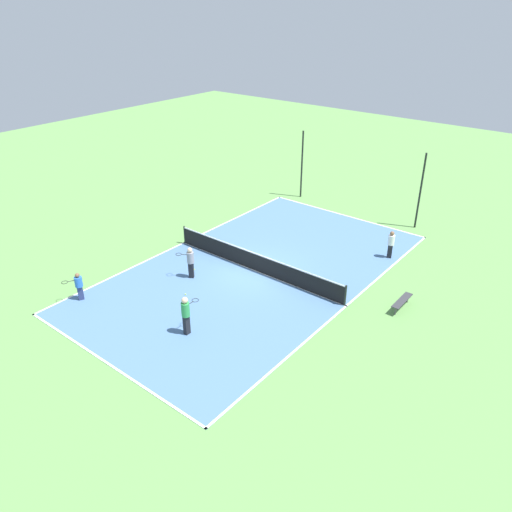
# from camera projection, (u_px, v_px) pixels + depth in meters

# --- Properties ---
(ground_plane) EXTENTS (80.00, 80.00, 0.00)m
(ground_plane) POSITION_uv_depth(u_px,v_px,m) (256.00, 271.00, 26.44)
(ground_plane) COLOR #60934C
(court_surface) EXTENTS (10.96, 19.19, 0.02)m
(court_surface) POSITION_uv_depth(u_px,v_px,m) (256.00, 271.00, 26.44)
(court_surface) COLOR #4C729E
(court_surface) RESTS_ON ground_plane
(tennis_net) EXTENTS (10.76, 0.10, 1.08)m
(tennis_net) POSITION_uv_depth(u_px,v_px,m) (256.00, 262.00, 26.18)
(tennis_net) COLOR black
(tennis_net) RESTS_ON court_surface
(bench) EXTENTS (0.36, 1.63, 0.45)m
(bench) POSITION_uv_depth(u_px,v_px,m) (402.00, 301.00, 23.12)
(bench) COLOR #333338
(bench) RESTS_ON ground_plane
(player_near_white) EXTENTS (0.46, 0.46, 1.59)m
(player_near_white) POSITION_uv_depth(u_px,v_px,m) (391.00, 243.00, 27.36)
(player_near_white) COLOR black
(player_near_white) RESTS_ON court_surface
(player_far_green) EXTENTS (0.36, 0.93, 1.83)m
(player_far_green) POSITION_uv_depth(u_px,v_px,m) (186.00, 313.00, 21.05)
(player_far_green) COLOR black
(player_far_green) RESTS_ON court_surface
(player_near_blue) EXTENTS (0.71, 0.98, 1.42)m
(player_near_blue) POSITION_uv_depth(u_px,v_px,m) (79.00, 285.00, 23.59)
(player_near_blue) COLOR navy
(player_near_blue) RESTS_ON court_surface
(player_baseline_gray) EXTENTS (0.97, 0.77, 1.71)m
(player_baseline_gray) POSITION_uv_depth(u_px,v_px,m) (190.00, 260.00, 25.36)
(player_baseline_gray) COLOR black
(player_baseline_gray) RESTS_ON court_surface
(tennis_ball_midcourt) EXTENTS (0.07, 0.07, 0.07)m
(tennis_ball_midcourt) POSITION_uv_depth(u_px,v_px,m) (185.00, 294.00, 24.29)
(tennis_ball_midcourt) COLOR #CCE033
(tennis_ball_midcourt) RESTS_ON court_surface
(tennis_ball_left_sideline) EXTENTS (0.07, 0.07, 0.07)m
(tennis_ball_left_sideline) POSITION_uv_depth(u_px,v_px,m) (194.00, 269.00, 26.49)
(tennis_ball_left_sideline) COLOR #CCE033
(tennis_ball_left_sideline) RESTS_ON court_surface
(fence_post_back_left) EXTENTS (0.12, 0.12, 4.78)m
(fence_post_back_left) POSITION_uv_depth(u_px,v_px,m) (302.00, 165.00, 35.09)
(fence_post_back_left) COLOR black
(fence_post_back_left) RESTS_ON ground_plane
(fence_post_back_right) EXTENTS (0.12, 0.12, 4.78)m
(fence_post_back_right) POSITION_uv_depth(u_px,v_px,m) (420.00, 191.00, 30.31)
(fence_post_back_right) COLOR black
(fence_post_back_right) RESTS_ON ground_plane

